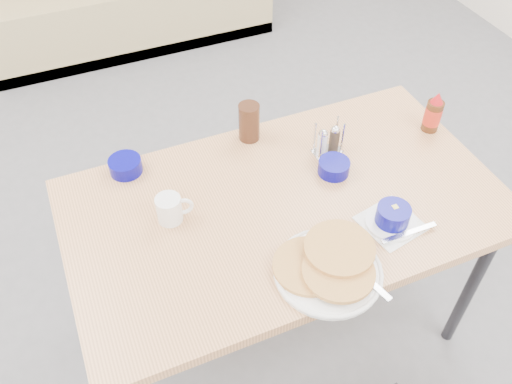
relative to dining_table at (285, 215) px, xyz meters
name	(u,v)px	position (x,y,z in m)	size (l,w,h in m)	color
ground	(305,376)	(0.00, -0.25, -0.70)	(6.00, 6.00, 0.00)	slate
dining_table	(285,215)	(0.00, 0.00, 0.00)	(1.40, 0.80, 0.76)	tan
pancake_plate	(329,266)	(0.00, -0.29, 0.08)	(0.31, 0.31, 0.06)	white
coffee_mug	(170,209)	(-0.36, 0.07, 0.11)	(0.12, 0.08, 0.09)	white
grits_setting	(393,217)	(0.26, -0.21, 0.09)	(0.22, 0.20, 0.07)	white
creamer_bowl	(125,166)	(-0.44, 0.34, 0.09)	(0.11, 0.11, 0.05)	#060576
butter_bowl	(334,167)	(0.20, 0.06, 0.09)	(0.11, 0.11, 0.05)	#060576
amber_tumbler	(249,122)	(0.01, 0.34, 0.13)	(0.08, 0.08, 0.14)	#391E12
condiment_caddy	(328,142)	(0.23, 0.16, 0.11)	(0.11, 0.06, 0.12)	silver
syrup_bottle	(433,114)	(0.64, 0.13, 0.13)	(0.06, 0.06, 0.16)	#47230F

